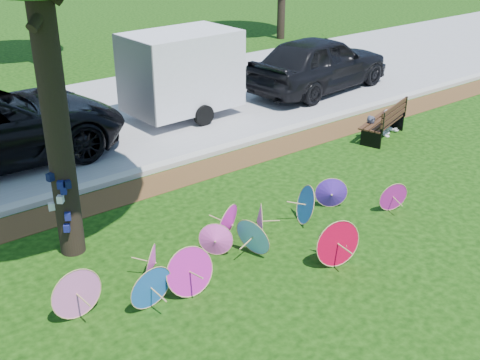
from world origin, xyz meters
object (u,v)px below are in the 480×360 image
object	(u,v)px
dark_pickup	(320,63)
cargo_trailer	(182,70)
parasol_pile	(247,240)
person_left	(372,117)
person_right	(390,110)
park_bench	(382,120)

from	to	relation	value
dark_pickup	cargo_trailer	xyz separation A→B (m)	(-5.07, 0.45, 0.47)
dark_pickup	parasol_pile	bearing A→B (deg)	122.40
person_left	parasol_pile	bearing A→B (deg)	-138.72
parasol_pile	person_right	distance (m)	7.44
cargo_trailer	park_bench	size ratio (longest dim) A/B	1.70
dark_pickup	cargo_trailer	world-z (taller)	cargo_trailer
person_left	park_bench	bearing A→B (deg)	10.60
cargo_trailer	person_right	bearing A→B (deg)	-54.39
park_bench	person_right	size ratio (longest dim) A/B	1.37
person_right	parasol_pile	bearing A→B (deg)	-140.57
park_bench	person_right	distance (m)	0.40
cargo_trailer	person_left	distance (m)	5.52
parasol_pile	person_right	world-z (taller)	person_right
park_bench	person_right	bearing A→B (deg)	-10.29
cargo_trailer	person_left	world-z (taller)	cargo_trailer
cargo_trailer	dark_pickup	bearing A→B (deg)	-7.40
dark_pickup	person_left	xyz separation A→B (m)	(-2.17, -4.17, -0.29)
person_right	cargo_trailer	bearing A→B (deg)	146.86
parasol_pile	park_bench	xyz separation A→B (m)	(6.62, 2.55, 0.10)
park_bench	person_left	bearing A→B (deg)	153.45
dark_pickup	park_bench	size ratio (longest dim) A/B	2.97
parasol_pile	cargo_trailer	distance (m)	8.04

